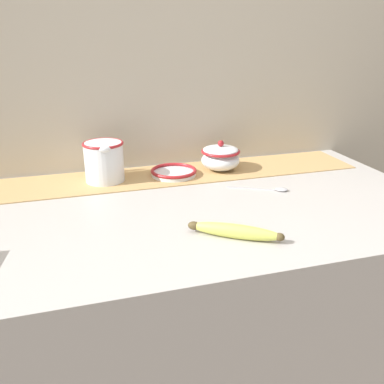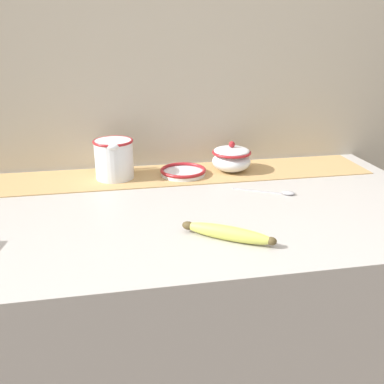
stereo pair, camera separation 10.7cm
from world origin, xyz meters
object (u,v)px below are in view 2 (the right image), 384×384
Objects in this scene: cream_pitcher at (114,158)px; banana at (228,233)px; sugar_bowl at (231,158)px; small_dish at (183,172)px; spoon at (283,193)px.

cream_pitcher is 0.74× the size of banana.
banana is at bearing -106.38° from sugar_bowl.
small_dish is at bearing -3.29° from cream_pitcher.
cream_pitcher reaches higher than small_dish.
cream_pitcher reaches higher than banana.
cream_pitcher is 1.14× the size of sugar_bowl.
small_dish is (-0.16, -0.01, -0.03)m from sugar_bowl.
sugar_bowl is at bearing 140.71° from spoon.
small_dish is 0.45m from banana.
small_dish is at bearing 93.04° from banana.
cream_pitcher is 0.99× the size of small_dish.
cream_pitcher is at bearing 179.82° from sugar_bowl.
sugar_bowl is 0.65× the size of banana.
sugar_bowl reaches higher than small_dish.
spoon is at bearing -25.73° from cream_pitcher.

